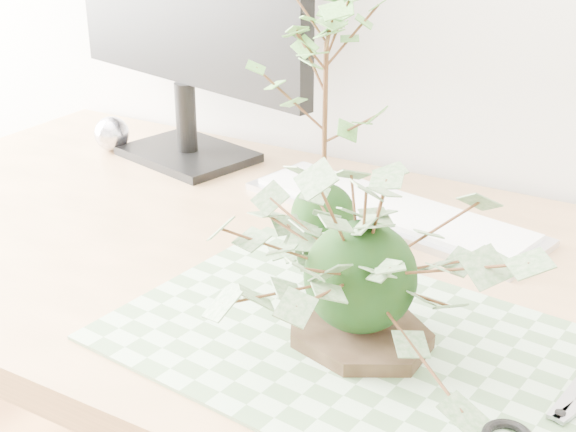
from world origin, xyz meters
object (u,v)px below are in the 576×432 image
object	(u,v)px
desk	(375,343)
maple_kokedama	(326,59)
ivy_kokedama	(362,228)
keyboard	(390,211)

from	to	relation	value
desk	maple_kokedama	world-z (taller)	maple_kokedama
ivy_kokedama	maple_kokedama	distance (m)	0.26
maple_kokedama	keyboard	distance (m)	0.26
ivy_kokedama	maple_kokedama	bearing A→B (deg)	127.36
ivy_kokedama	desk	bearing A→B (deg)	106.01
maple_kokedama	keyboard	bearing A→B (deg)	73.16
ivy_kokedama	keyboard	xyz separation A→B (m)	(-0.10, 0.31, -0.12)
maple_kokedama	keyboard	size ratio (longest dim) A/B	0.75
desk	ivy_kokedama	world-z (taller)	ivy_kokedama
desk	keyboard	bearing A→B (deg)	110.00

